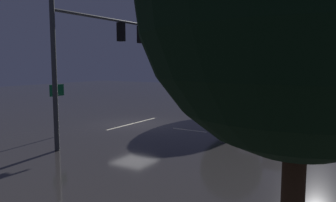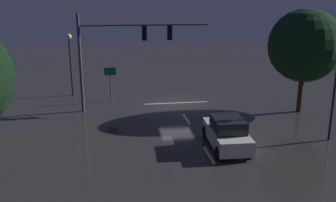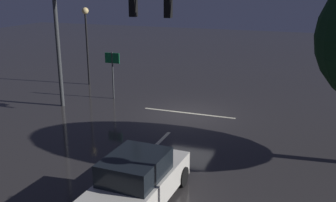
% 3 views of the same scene
% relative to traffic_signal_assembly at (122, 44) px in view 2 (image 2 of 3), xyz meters
% --- Properties ---
extents(ground_plane, '(80.00, 80.00, 0.00)m').
position_rel_traffic_signal_assembly_xyz_m(ground_plane, '(-4.10, -1.10, -4.78)').
color(ground_plane, '#2D2B2B').
extents(traffic_signal_assembly, '(9.12, 0.47, 6.91)m').
position_rel_traffic_signal_assembly_xyz_m(traffic_signal_assembly, '(0.00, 0.00, 0.00)').
color(traffic_signal_assembly, '#383A3D').
rests_on(traffic_signal_assembly, ground_plane).
extents(lane_dash_far, '(0.16, 2.20, 0.01)m').
position_rel_traffic_signal_assembly_xyz_m(lane_dash_far, '(-4.10, 2.90, -4.77)').
color(lane_dash_far, beige).
rests_on(lane_dash_far, ground_plane).
extents(lane_dash_mid, '(0.16, 2.20, 0.01)m').
position_rel_traffic_signal_assembly_xyz_m(lane_dash_mid, '(-4.10, 8.90, -4.77)').
color(lane_dash_mid, beige).
rests_on(lane_dash_mid, ground_plane).
extents(stop_bar, '(5.00, 0.16, 0.01)m').
position_rel_traffic_signal_assembly_xyz_m(stop_bar, '(-4.10, -1.19, -4.77)').
color(stop_bar, beige).
rests_on(stop_bar, ground_plane).
extents(car_approaching, '(2.04, 4.42, 1.70)m').
position_rel_traffic_signal_assembly_xyz_m(car_approaching, '(-5.34, 7.94, -3.98)').
color(car_approaching, silver).
rests_on(car_approaching, ground_plane).
extents(street_lamp_left_kerb, '(0.44, 0.44, 5.41)m').
position_rel_traffic_signal_assembly_xyz_m(street_lamp_left_kerb, '(-11.47, 7.85, -1.02)').
color(street_lamp_left_kerb, black).
rests_on(street_lamp_left_kerb, ground_plane).
extents(street_lamp_right_kerb, '(0.44, 0.44, 5.11)m').
position_rel_traffic_signal_assembly_xyz_m(street_lamp_right_kerb, '(4.09, -4.79, -1.20)').
color(street_lamp_right_kerb, black).
rests_on(street_lamp_right_kerb, ground_plane).
extents(route_sign, '(0.90, 0.09, 2.79)m').
position_rel_traffic_signal_assembly_xyz_m(route_sign, '(0.92, -2.29, -2.77)').
color(route_sign, '#383A3D').
rests_on(route_sign, ground_plane).
extents(tree_left_near, '(5.04, 5.04, 7.27)m').
position_rel_traffic_signal_assembly_xyz_m(tree_left_near, '(-12.44, 2.36, -0.03)').
color(tree_left_near, '#382314').
rests_on(tree_left_near, ground_plane).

